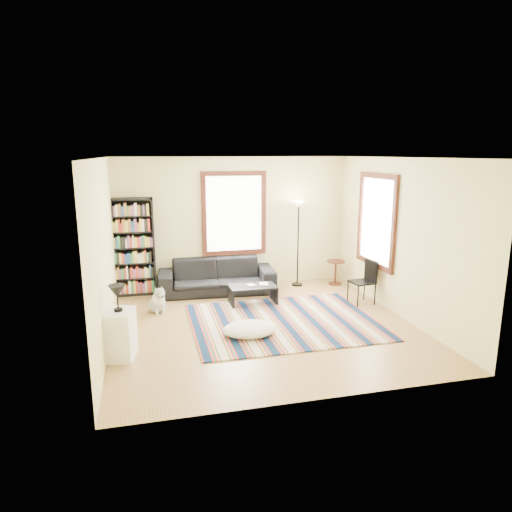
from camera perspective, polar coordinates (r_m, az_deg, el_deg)
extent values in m
cube|color=#A17949|center=(7.90, 0.88, -8.95)|extent=(5.00, 5.00, 0.10)
cube|color=white|center=(7.34, 0.96, 12.58)|extent=(5.00, 5.00, 0.10)
cube|color=beige|center=(9.94, -2.84, 4.23)|extent=(5.00, 0.10, 2.80)
cube|color=beige|center=(5.13, 8.20, -4.04)|extent=(5.00, 0.10, 2.80)
cube|color=beige|center=(7.28, -18.88, 0.40)|extent=(0.10, 5.00, 2.80)
cube|color=beige|center=(8.49, 17.81, 2.16)|extent=(0.10, 5.00, 2.80)
cube|color=white|center=(9.83, -2.76, 5.31)|extent=(1.20, 0.06, 1.60)
cube|color=white|center=(9.10, 14.85, 4.30)|extent=(0.06, 1.20, 1.60)
cube|color=#0C2140|center=(8.02, 3.45, -8.18)|extent=(3.17, 2.54, 0.02)
imported|color=black|center=(9.59, -4.91, -2.54)|extent=(2.45, 1.09, 0.70)
cube|color=black|center=(9.61, -15.22, 1.07)|extent=(0.90, 0.30, 2.00)
cube|color=black|center=(8.90, -0.41, -4.86)|extent=(0.96, 0.61, 0.36)
imported|color=beige|center=(8.82, -1.05, -3.73)|extent=(0.22, 0.19, 0.02)
imported|color=beige|center=(8.92, 0.45, -3.54)|extent=(0.19, 0.24, 0.02)
ellipsoid|color=white|center=(7.42, -0.78, -9.12)|extent=(1.03, 0.89, 0.22)
cylinder|color=#4B2012|center=(10.31, 9.91, -2.05)|extent=(0.45, 0.45, 0.54)
cube|color=black|center=(9.07, 13.08, -3.20)|extent=(0.46, 0.45, 0.86)
cube|color=white|center=(6.86, -16.63, -9.37)|extent=(0.47, 0.57, 0.70)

